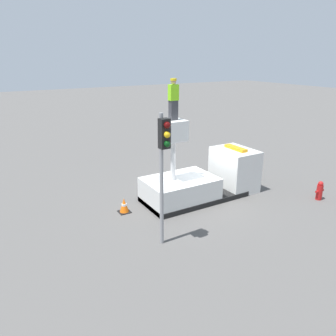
{
  "coord_description": "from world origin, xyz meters",
  "views": [
    {
      "loc": [
        -8.58,
        -11.98,
        6.61
      ],
      "look_at": [
        -2.28,
        -1.35,
        2.37
      ],
      "focal_mm": 35.0,
      "sensor_mm": 36.0,
      "label": 1
    }
  ],
  "objects": [
    {
      "name": "ground_plane",
      "position": [
        0.0,
        0.0,
        0.0
      ],
      "size": [
        120.0,
        120.0,
        0.0
      ],
      "primitive_type": "plane",
      "color": "#565451"
    },
    {
      "name": "bucket_truck",
      "position": [
        0.55,
        0.0,
        0.85
      ],
      "size": [
        5.84,
        2.32,
        3.99
      ],
      "color": "black",
      "rests_on": "ground"
    },
    {
      "name": "worker",
      "position": [
        -1.22,
        0.0,
        4.86
      ],
      "size": [
        0.4,
        0.26,
        1.75
      ],
      "color": "#38383D",
      "rests_on": "bucket_truck"
    },
    {
      "name": "traffic_light_pole",
      "position": [
        -3.34,
        -2.84,
        3.45
      ],
      "size": [
        0.34,
        0.57,
        4.86
      ],
      "color": "gray",
      "rests_on": "ground"
    },
    {
      "name": "fire_hydrant",
      "position": [
        5.14,
        -3.18,
        0.46
      ],
      "size": [
        0.53,
        0.29,
        0.94
      ],
      "color": "red",
      "rests_on": "ground"
    },
    {
      "name": "traffic_cone_rear",
      "position": [
        -3.54,
        0.37,
        0.31
      ],
      "size": [
        0.51,
        0.51,
        0.66
      ],
      "color": "black",
      "rests_on": "ground"
    }
  ]
}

